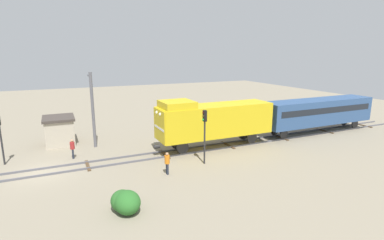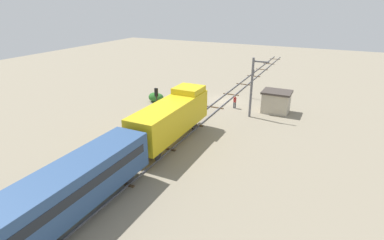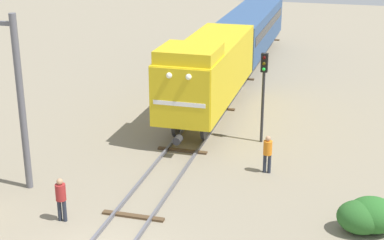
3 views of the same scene
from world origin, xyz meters
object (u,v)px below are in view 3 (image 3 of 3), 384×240
Objects in this scene: catenary_mast at (19,99)px; worker_near_track at (61,196)px; traffic_signal_mid at (264,82)px; locomotive at (208,69)px; worker_by_signal at (268,151)px; passenger_car_leading at (251,28)px.

worker_near_track is at bearing -39.01° from catenary_mast.
locomotive is at bearing 141.74° from traffic_signal_mid.
worker_by_signal is 10.48m from catenary_mast.
worker_by_signal is at bearing -77.86° from passenger_car_leading.
locomotive reaches higher than passenger_car_leading.
locomotive is at bearing -36.40° from worker_near_track.
traffic_signal_mid is at bearing -78.02° from passenger_car_leading.
passenger_car_leading is 25.85m from worker_near_track.
traffic_signal_mid is 0.62× the size of catenary_mast.
worker_near_track is 9.03m from worker_by_signal.
worker_by_signal is (6.60, 6.17, 0.00)m from worker_near_track.
locomotive reaches higher than traffic_signal_mid.
traffic_signal_mid is 4.15m from worker_by_signal.
traffic_signal_mid is at bearing -56.36° from worker_near_track.
catenary_mast reaches higher than locomotive.
passenger_car_leading is 8.24× the size of worker_near_track.
passenger_car_leading is 1.96× the size of catenary_mast.
passenger_car_leading is at bearing -30.75° from worker_near_track.
traffic_signal_mid is 2.62× the size of worker_near_track.
catenary_mast is at bearing -138.44° from traffic_signal_mid.
catenary_mast is (-5.07, -10.19, 1.05)m from locomotive.
catenary_mast is at bearing -116.44° from locomotive.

